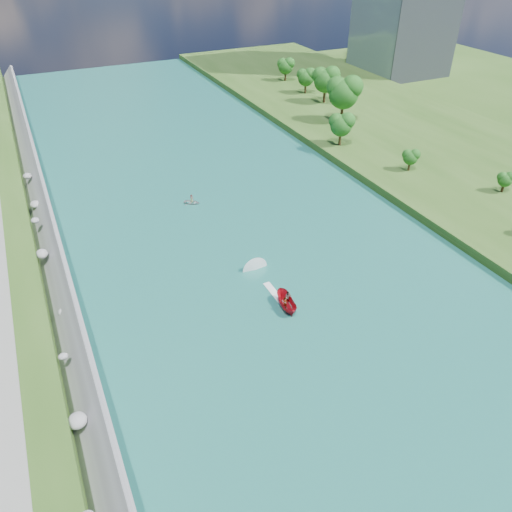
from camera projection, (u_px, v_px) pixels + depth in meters
ground at (341, 361)px, 53.73m from camera, size 260.00×260.00×0.00m
river_water at (261, 264)px, 68.64m from camera, size 55.00×240.00×0.10m
riprap_bank at (63, 310)px, 57.96m from camera, size 4.01×236.00×4.10m
trees_east at (451, 150)px, 86.06m from camera, size 17.52×143.10×11.72m
motorboat at (281, 297)px, 61.53m from camera, size 3.60×19.11×1.93m
raft at (192, 202)px, 82.91m from camera, size 3.34×3.21×1.59m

